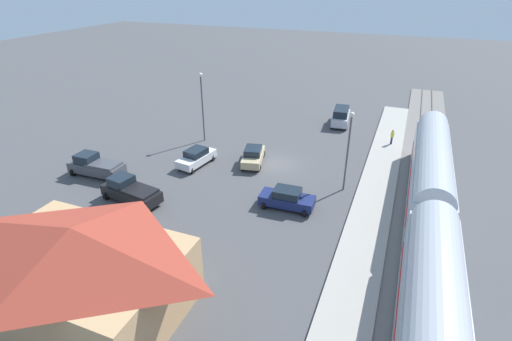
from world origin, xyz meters
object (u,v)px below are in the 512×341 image
light_pole_lot_center (202,99)px  suv_silver (341,116)px  sedan_white (196,157)px  passenger_train (431,227)px  pedestrian_on_platform (392,136)px  pickup_charcoal (96,166)px  station_building (80,268)px  light_pole_near_platform (349,142)px  pickup_black (130,191)px  sedan_tan (253,156)px  sedan_navy (287,198)px

light_pole_lot_center → suv_silver: bearing=-140.8°
sedan_white → passenger_train: bearing=161.3°
passenger_train → pedestrian_on_platform: 19.89m
passenger_train → light_pole_lot_center: 27.47m
passenger_train → pickup_charcoal: size_ratio=6.52×
station_building → light_pole_near_platform: bearing=-120.1°
pickup_black → passenger_train: bearing=-177.7°
passenger_train → suv_silver: 26.57m
pedestrian_on_platform → light_pole_lot_center: bearing=16.9°
station_building → light_pole_near_platform: (-11.20, -19.29, 1.73)m
suv_silver → pickup_charcoal: suv_silver is taller
sedan_tan → pickup_charcoal: 15.24m
suv_silver → light_pole_near_platform: size_ratio=0.70×
pedestrian_on_platform → light_pole_lot_center: 21.50m
pickup_charcoal → light_pole_lot_center: (-5.38, -11.60, 3.90)m
passenger_train → sedan_navy: bearing=-16.0°
suv_silver → sedan_white: (11.24, 17.15, -0.27)m
station_building → suv_silver: size_ratio=2.35×
sedan_white → light_pole_lot_center: size_ratio=0.60×
suv_silver → passenger_train: bearing=112.8°
passenger_train → sedan_white: (21.53, -7.29, -1.98)m
station_building → pedestrian_on_platform: bearing=-114.8°
sedan_white → light_pole_near_platform: 15.21m
pedestrian_on_platform → light_pole_near_platform: bearing=75.0°
pickup_charcoal → pedestrian_on_platform: bearing=-145.3°
light_pole_lot_center → sedan_navy: bearing=142.3°
pickup_black → light_pole_lot_center: (0.73, -14.27, 3.90)m
light_pole_near_platform → light_pole_lot_center: light_pole_lot_center is taller
sedan_tan → pickup_black: (6.84, 10.69, 0.15)m
sedan_navy → light_pole_lot_center: light_pole_lot_center is taller
light_pole_near_platform → pickup_black: bearing=28.1°
pickup_black → pickup_charcoal: bearing=-23.6°
station_building → suv_silver: bearing=-102.1°
sedan_navy → sedan_white: size_ratio=0.97×
light_pole_near_platform → sedan_tan: bearing=-11.4°
sedan_navy → passenger_train: bearing=164.0°
station_building → sedan_navy: 16.41m
pedestrian_on_platform → pickup_black: size_ratio=0.30×
station_building → sedan_navy: size_ratio=2.60×
passenger_train → light_pole_near_platform: size_ratio=4.87×
sedan_navy → pickup_black: 13.20m
pickup_charcoal → suv_silver: bearing=-130.0°
passenger_train → light_pole_lot_center: size_ratio=4.52×
station_building → sedan_tan: (-1.64, -21.22, -2.02)m
pickup_charcoal → passenger_train: bearing=176.6°
pedestrian_on_platform → suv_silver: (6.62, -4.95, -0.13)m
sedan_navy → pickup_charcoal: size_ratio=0.84×
pickup_black → sedan_tan: bearing=-122.6°
passenger_train → sedan_tan: size_ratio=7.38×
light_pole_near_platform → passenger_train: bearing=131.0°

